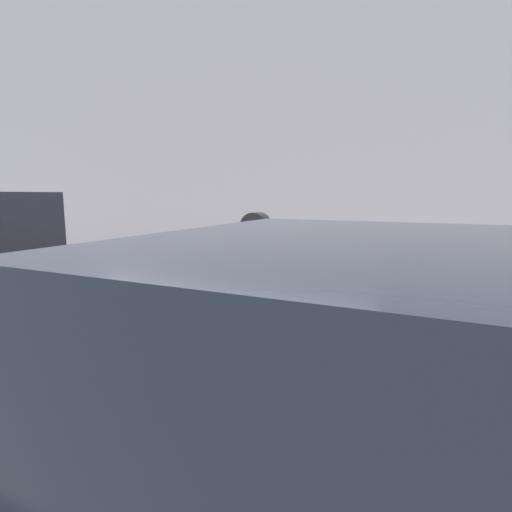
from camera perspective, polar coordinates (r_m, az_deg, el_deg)
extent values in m
plane|color=#47474C|center=(3.03, -16.94, -30.44)|extent=(60.00, 60.00, 0.00)
cube|color=#BCB7AD|center=(4.60, 2.54, -14.68)|extent=(24.00, 2.80, 0.14)
cube|color=gray|center=(6.89, 12.09, 20.11)|extent=(24.00, 0.30, 6.55)
cylinder|color=#2D2D30|center=(3.23, 0.00, -12.88)|extent=(0.07, 0.07, 1.13)
cube|color=black|center=(3.04, 0.00, -0.04)|extent=(0.17, 0.14, 0.32)
cube|color=gray|center=(2.97, -0.62, 0.22)|extent=(0.10, 0.01, 0.11)
cylinder|color=black|center=(3.02, 0.00, 4.14)|extent=(0.22, 0.11, 0.22)
cylinder|color=black|center=(2.72, 4.33, -26.15)|extent=(0.68, 0.22, 0.67)
cylinder|color=black|center=(4.48, -27.32, -12.74)|extent=(0.67, 0.26, 0.66)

